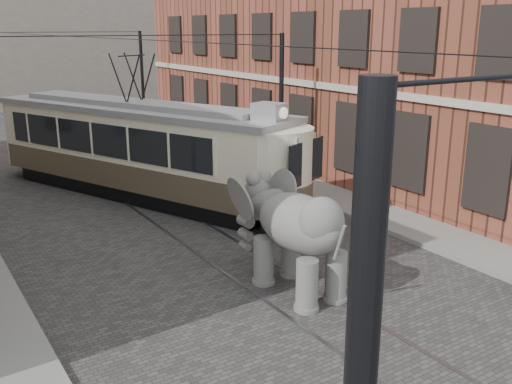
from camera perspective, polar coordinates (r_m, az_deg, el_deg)
ground at (r=15.39m, az=-0.58°, el=-7.64°), size 120.00×120.00×0.00m
tram_rails at (r=15.39m, az=-0.58°, el=-7.60°), size 1.54×80.00×0.02m
sidewalk_right at (r=19.02m, az=14.92°, el=-3.23°), size 2.00×60.00×0.15m
brick_building at (r=27.93m, az=9.02°, el=15.53°), size 8.00×26.00×12.00m
catenary at (r=18.70m, az=-9.38°, el=6.06°), size 11.00×30.20×6.00m
tram at (r=21.74m, az=-11.91°, el=6.35°), size 7.66×13.33×5.28m
elephant at (r=13.66m, az=4.33°, el=-4.71°), size 2.53×4.48×2.71m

